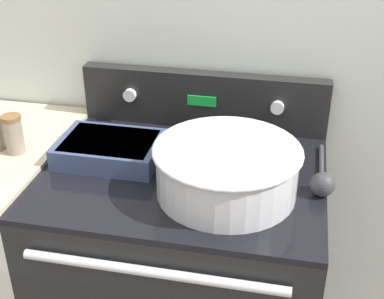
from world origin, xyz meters
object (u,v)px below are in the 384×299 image
at_px(ladle, 322,181).
at_px(spice_jar_brown_cap, 14,134).
at_px(mixing_bowl, 227,168).
at_px(casserole_dish, 110,148).

xyz_separation_m(ladle, spice_jar_brown_cap, (-0.86, 0.01, 0.04)).
distance_m(mixing_bowl, spice_jar_brown_cap, 0.63).
bearing_deg(casserole_dish, ladle, -4.46).
bearing_deg(spice_jar_brown_cap, mixing_bowl, -6.08).
height_order(casserole_dish, ladle, ladle).
height_order(mixing_bowl, spice_jar_brown_cap, mixing_bowl).
bearing_deg(casserole_dish, spice_jar_brown_cap, -171.95).
bearing_deg(casserole_dish, mixing_bowl, -16.64).
bearing_deg(mixing_bowl, spice_jar_brown_cap, 173.92).
distance_m(casserole_dish, ladle, 0.59).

